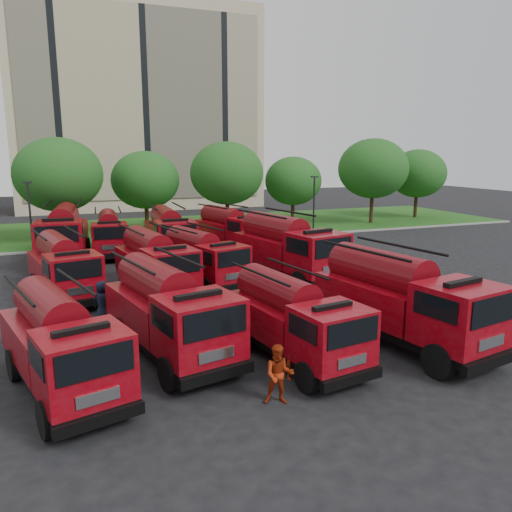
{
  "coord_description": "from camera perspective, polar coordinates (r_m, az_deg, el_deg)",
  "views": [
    {
      "loc": [
        -7.71,
        -20.44,
        7.06
      ],
      "look_at": [
        1.34,
        3.13,
        1.8
      ],
      "focal_mm": 35.0,
      "sensor_mm": 36.0,
      "label": 1
    }
  ],
  "objects": [
    {
      "name": "tree_4",
      "position": [
        45.11,
        -3.35,
        9.41
      ],
      "size": [
        6.55,
        6.55,
        8.01
      ],
      "color": "#382314",
      "rests_on": "ground"
    },
    {
      "name": "lamp_post_1",
      "position": [
        42.69,
        6.63,
        6.09
      ],
      "size": [
        0.6,
        0.25,
        5.11
      ],
      "color": "black",
      "rests_on": "ground"
    },
    {
      "name": "firefighter_5",
      "position": [
        30.34,
        10.33,
        -1.88
      ],
      "size": [
        1.58,
        0.84,
        1.63
      ],
      "primitive_type": "imported",
      "rotation": [
        0.0,
        0.0,
        3.27
      ],
      "color": "#95260B",
      "rests_on": "ground"
    },
    {
      "name": "fire_truck_7",
      "position": [
        28.04,
        3.6,
        0.93
      ],
      "size": [
        4.26,
        8.23,
        3.57
      ],
      "rotation": [
        0.0,
        0.0,
        0.21
      ],
      "color": "black",
      "rests_on": "ground"
    },
    {
      "name": "firefighter_2",
      "position": [
        18.73,
        19.4,
        -11.07
      ],
      "size": [
        0.83,
        1.19,
        1.84
      ],
      "primitive_type": "imported",
      "rotation": [
        0.0,
        0.0,
        1.36
      ],
      "color": "#95260B",
      "rests_on": "ground"
    },
    {
      "name": "lamp_post_0",
      "position": [
        37.94,
        -24.41,
        4.42
      ],
      "size": [
        0.6,
        0.25,
        5.11
      ],
      "color": "black",
      "rests_on": "ground"
    },
    {
      "name": "lawn",
      "position": [
        47.59,
        -11.47,
        3.07
      ],
      "size": [
        70.0,
        16.0,
        0.12
      ],
      "primitive_type": "cube",
      "color": "#1C4412",
      "rests_on": "ground"
    },
    {
      "name": "firefighter_3",
      "position": [
        22.37,
        12.74,
        -6.93
      ],
      "size": [
        1.06,
        0.7,
        1.51
      ],
      "primitive_type": "imported",
      "rotation": [
        0.0,
        0.0,
        3.36
      ],
      "color": "black",
      "rests_on": "ground"
    },
    {
      "name": "curb",
      "position": [
        39.73,
        -9.49,
        1.47
      ],
      "size": [
        70.0,
        0.3,
        0.14
      ],
      "primitive_type": "cube",
      "color": "gray",
      "rests_on": "ground"
    },
    {
      "name": "fire_truck_2",
      "position": [
        17.29,
        4.23,
        -7.2
      ],
      "size": [
        3.13,
        6.59,
        2.88
      ],
      "rotation": [
        0.0,
        0.0,
        0.16
      ],
      "color": "black",
      "rests_on": "ground"
    },
    {
      "name": "fire_truck_5",
      "position": [
        25.81,
        -11.49,
        -0.75
      ],
      "size": [
        3.44,
        7.15,
        3.12
      ],
      "rotation": [
        0.0,
        0.0,
        0.16
      ],
      "color": "black",
      "rests_on": "ground"
    },
    {
      "name": "fire_truck_1",
      "position": [
        17.8,
        -9.96,
        -6.24
      ],
      "size": [
        3.85,
        7.38,
        3.2
      ],
      "rotation": [
        0.0,
        0.0,
        0.22
      ],
      "color": "black",
      "rests_on": "ground"
    },
    {
      "name": "fire_truck_8",
      "position": [
        34.7,
        -21.12,
        2.29
      ],
      "size": [
        3.45,
        8.17,
        3.62
      ],
      "rotation": [
        0.0,
        0.0,
        -0.08
      ],
      "color": "black",
      "rests_on": "ground"
    },
    {
      "name": "tree_2",
      "position": [
        41.98,
        -21.64,
        8.62
      ],
      "size": [
        6.72,
        6.72,
        8.22
      ],
      "color": "#382314",
      "rests_on": "ground"
    },
    {
      "name": "tree_5",
      "position": [
        48.65,
        4.27,
        8.54
      ],
      "size": [
        5.46,
        5.46,
        6.68
      ],
      "color": "#382314",
      "rests_on": "ground"
    },
    {
      "name": "tree_6",
      "position": [
        51.26,
        13.25,
        9.7
      ],
      "size": [
        6.89,
        6.89,
        8.42
      ],
      "color": "#382314",
      "rests_on": "ground"
    },
    {
      "name": "firefighter_0",
      "position": [
        16.43,
        4.16,
        -13.71
      ],
      "size": [
        0.71,
        0.64,
        1.58
      ],
      "primitive_type": "imported",
      "rotation": [
        0.0,
        0.0,
        0.47
      ],
      "color": "#95260B",
      "rests_on": "ground"
    },
    {
      "name": "fire_truck_0",
      "position": [
        16.07,
        -21.41,
        -9.29
      ],
      "size": [
        3.87,
        6.93,
        2.99
      ],
      "rotation": [
        0.0,
        0.0,
        0.26
      ],
      "color": "black",
      "rests_on": "ground"
    },
    {
      "name": "fire_truck_6",
      "position": [
        27.05,
        -6.24,
        -0.21
      ],
      "size": [
        3.88,
        6.8,
        2.94
      ],
      "rotation": [
        0.0,
        0.0,
        0.28
      ],
      "color": "black",
      "rests_on": "ground"
    },
    {
      "name": "firefighter_4",
      "position": [
        22.18,
        -16.98,
        -7.33
      ],
      "size": [
        1.07,
        0.99,
        1.82
      ],
      "primitive_type": "imported",
      "rotation": [
        0.0,
        0.0,
        2.53
      ],
      "color": "black",
      "rests_on": "ground"
    },
    {
      "name": "ground",
      "position": [
        22.96,
        -0.33,
        -6.14
      ],
      "size": [
        140.0,
        140.0,
        0.0
      ],
      "primitive_type": "plane",
      "color": "black",
      "rests_on": "ground"
    },
    {
      "name": "firefighter_1",
      "position": [
        14.94,
        2.62,
        -16.44
      ],
      "size": [
        0.97,
        0.74,
        1.76
      ],
      "primitive_type": "imported",
      "rotation": [
        0.0,
        0.0,
        -0.37
      ],
      "color": "#95260B",
      "rests_on": "ground"
    },
    {
      "name": "tree_7",
      "position": [
        57.06,
        17.98,
        8.95
      ],
      "size": [
        6.05,
        6.05,
        7.39
      ],
      "color": "#382314",
      "rests_on": "ground"
    },
    {
      "name": "apartment_building",
      "position": [
        69.28,
        -13.41,
        15.96
      ],
      "size": [
        30.0,
        14.18,
        25.0
      ],
      "color": "beige",
      "rests_on": "ground"
    },
    {
      "name": "fire_truck_11",
      "position": [
        36.58,
        -3.0,
        3.11
      ],
      "size": [
        3.99,
        7.19,
        3.11
      ],
      "rotation": [
        0.0,
        0.0,
        0.26
      ],
      "color": "black",
      "rests_on": "ground"
    },
    {
      "name": "fire_truck_9",
      "position": [
        36.2,
        -16.43,
        2.46
      ],
      "size": [
        2.75,
        6.7,
        2.99
      ],
      "rotation": [
        0.0,
        0.0,
        -0.06
      ],
      "color": "black",
      "rests_on": "ground"
    },
    {
      "name": "fire_truck_4",
      "position": [
        26.13,
        -21.17,
        -1.25
      ],
      "size": [
        3.6,
        7.01,
        3.05
      ],
      "rotation": [
        0.0,
        0.0,
        0.2
      ],
      "color": "black",
      "rests_on": "ground"
    },
    {
      "name": "tree_3",
      "position": [
        45.01,
        -12.55,
        8.47
      ],
      "size": [
        5.88,
        5.88,
        7.19
      ],
      "color": "#382314",
      "rests_on": "ground"
    },
    {
      "name": "fire_truck_3",
      "position": [
        19.28,
        16.33,
        -4.84
      ],
      "size": [
        3.87,
        7.79,
        3.39
      ],
      "rotation": [
        0.0,
        0.0,
        0.18
      ],
      "color": "black",
      "rests_on": "ground"
    },
    {
      "name": "fire_truck_10",
      "position": [
        34.47,
        -9.91,
        2.6
      ],
      "size": [
        2.81,
        7.36,
        3.33
      ],
      "rotation": [
        0.0,
        0.0,
        -0.02
      ],
      "color": "black",
      "rests_on": "ground"
    }
  ]
}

